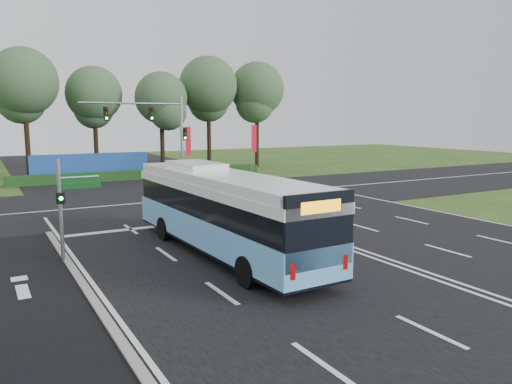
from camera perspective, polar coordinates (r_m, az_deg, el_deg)
ground at (r=22.70m, az=5.73°, el=-4.99°), size 120.00×120.00×0.00m
road_main at (r=22.69m, az=5.74°, el=-4.94°), size 20.00×120.00×0.04m
road_cross at (r=33.04m, az=-6.30°, el=-0.74°), size 120.00×14.00×0.05m
kerb_strip at (r=16.12m, az=-18.67°, el=-10.80°), size 0.25×18.00×0.12m
city_bus at (r=19.14m, az=-3.73°, el=-2.21°), size 2.84×11.99×3.42m
pedestrian_signal at (r=19.43m, az=-21.41°, el=-2.03°), size 0.32×0.42×3.51m
street_sign at (r=19.27m, az=-20.50°, el=-0.56°), size 1.49×0.13×3.81m
banner_flag_mid at (r=43.81m, az=-7.83°, el=5.41°), size 0.64×0.32×4.63m
banner_flag_right at (r=46.71m, az=-0.30°, el=5.76°), size 0.68×0.26×4.77m
traffic_light_gantry at (r=40.66m, az=-10.89°, el=7.43°), size 8.41×0.28×7.00m
hedge at (r=44.67m, az=-12.63°, el=1.97°), size 22.00×1.20×0.80m
blue_hoarding at (r=46.06m, az=-18.33°, el=2.81°), size 10.00×0.30×2.20m
eucalyptus_row at (r=50.16m, az=-17.54°, el=11.21°), size 40.73×8.66×11.66m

